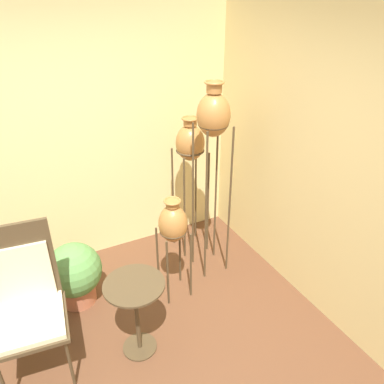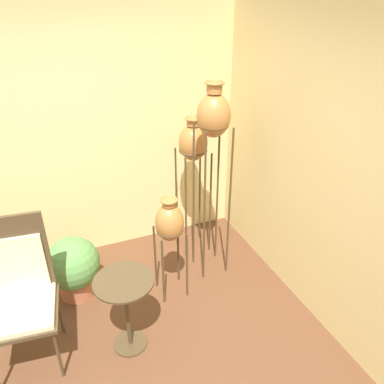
{
  "view_description": "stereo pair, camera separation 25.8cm",
  "coord_description": "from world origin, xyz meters",
  "px_view_note": "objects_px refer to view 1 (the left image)",
  "views": [
    {
      "loc": [
        -0.33,
        -1.64,
        2.61
      ],
      "look_at": [
        1.12,
        1.15,
        0.9
      ],
      "focal_mm": 35.0,
      "sensor_mm": 36.0,
      "label": 1
    },
    {
      "loc": [
        -0.1,
        -1.75,
        2.61
      ],
      "look_at": [
        1.12,
        1.15,
        0.9
      ],
      "focal_mm": 35.0,
      "sensor_mm": 36.0,
      "label": 2
    }
  ],
  "objects_px": {
    "vase_stand_medium": "(190,146)",
    "potted_plant": "(75,273)",
    "side_table": "(136,303)",
    "vase_stand_tall": "(213,120)",
    "vase_stand_short": "(173,225)",
    "chair": "(25,299)"
  },
  "relations": [
    {
      "from": "potted_plant",
      "to": "side_table",
      "type": "bearing_deg",
      "value": -67.43
    },
    {
      "from": "side_table",
      "to": "potted_plant",
      "type": "height_order",
      "value": "side_table"
    },
    {
      "from": "vase_stand_tall",
      "to": "vase_stand_short",
      "type": "relative_size",
      "value": 1.88
    },
    {
      "from": "vase_stand_medium",
      "to": "chair",
      "type": "xyz_separation_m",
      "value": [
        -1.74,
        -0.8,
        -0.58
      ]
    },
    {
      "from": "vase_stand_medium",
      "to": "potted_plant",
      "type": "height_order",
      "value": "vase_stand_medium"
    },
    {
      "from": "chair",
      "to": "side_table",
      "type": "relative_size",
      "value": 1.75
    },
    {
      "from": "vase_stand_tall",
      "to": "chair",
      "type": "bearing_deg",
      "value": -167.33
    },
    {
      "from": "vase_stand_medium",
      "to": "potted_plant",
      "type": "distance_m",
      "value": 1.63
    },
    {
      "from": "vase_stand_medium",
      "to": "side_table",
      "type": "bearing_deg",
      "value": -133.81
    },
    {
      "from": "vase_stand_tall",
      "to": "vase_stand_short",
      "type": "height_order",
      "value": "vase_stand_tall"
    },
    {
      "from": "chair",
      "to": "vase_stand_short",
      "type": "bearing_deg",
      "value": 15.74
    },
    {
      "from": "vase_stand_tall",
      "to": "chair",
      "type": "height_order",
      "value": "vase_stand_tall"
    },
    {
      "from": "vase_stand_short",
      "to": "chair",
      "type": "distance_m",
      "value": 1.29
    },
    {
      "from": "potted_plant",
      "to": "chair",
      "type": "bearing_deg",
      "value": -128.29
    },
    {
      "from": "chair",
      "to": "potted_plant",
      "type": "distance_m",
      "value": 0.74
    },
    {
      "from": "vase_stand_tall",
      "to": "vase_stand_medium",
      "type": "distance_m",
      "value": 0.55
    },
    {
      "from": "side_table",
      "to": "potted_plant",
      "type": "xyz_separation_m",
      "value": [
        -0.32,
        0.77,
        -0.17
      ]
    },
    {
      "from": "side_table",
      "to": "vase_stand_short",
      "type": "bearing_deg",
      "value": 40.81
    },
    {
      "from": "vase_stand_tall",
      "to": "vase_stand_short",
      "type": "distance_m",
      "value": 0.98
    },
    {
      "from": "vase_stand_medium",
      "to": "chair",
      "type": "height_order",
      "value": "vase_stand_medium"
    },
    {
      "from": "chair",
      "to": "side_table",
      "type": "bearing_deg",
      "value": -12.65
    },
    {
      "from": "vase_stand_medium",
      "to": "potted_plant",
      "type": "xyz_separation_m",
      "value": [
        -1.33,
        -0.28,
        -0.9
      ]
    }
  ]
}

